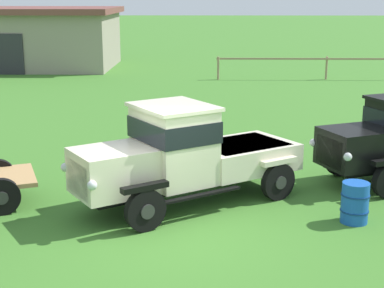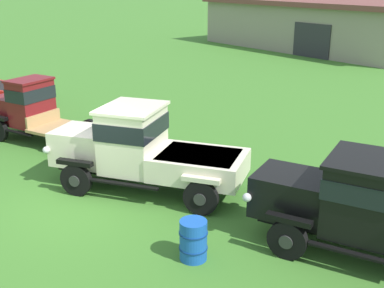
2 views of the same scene
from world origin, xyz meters
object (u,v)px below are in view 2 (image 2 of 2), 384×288
object	(u,v)px
farm_shed	(315,24)
vintage_truck_second_in_line	(31,109)
vintage_truck_midrow_center	(141,148)
vintage_truck_far_side	(374,208)
oil_drum_beside_row	(193,240)

from	to	relation	value
farm_shed	vintage_truck_second_in_line	xyz separation A→B (m)	(8.41, -26.38, -0.82)
vintage_truck_midrow_center	vintage_truck_far_side	world-z (taller)	vintage_truck_midrow_center
vintage_truck_second_in_line	vintage_truck_far_side	bearing A→B (deg)	12.87
farm_shed	oil_drum_beside_row	size ratio (longest dim) A/B	21.26
oil_drum_beside_row	vintage_truck_midrow_center	bearing A→B (deg)	163.72
vintage_truck_second_in_line	oil_drum_beside_row	bearing A→B (deg)	-1.68
farm_shed	oil_drum_beside_row	world-z (taller)	farm_shed
farm_shed	vintage_truck_midrow_center	distance (m)	29.43
vintage_truck_far_side	oil_drum_beside_row	xyz separation A→B (m)	(-2.16, -3.01, -0.66)
vintage_truck_second_in_line	vintage_truck_midrow_center	size ratio (longest dim) A/B	0.87
vintage_truck_far_side	oil_drum_beside_row	distance (m)	3.76
farm_shed	vintage_truck_midrow_center	xyz separation A→B (m)	(14.51, -25.59, -0.75)
vintage_truck_midrow_center	vintage_truck_far_side	size ratio (longest dim) A/B	0.97
vintage_truck_second_in_line	oil_drum_beside_row	size ratio (longest dim) A/B	5.45
farm_shed	oil_drum_beside_row	bearing A→B (deg)	-55.72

